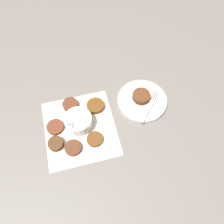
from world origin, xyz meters
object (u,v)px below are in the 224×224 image
Objects in this scene: sauce_bowl at (79,122)px; fork at (152,102)px; fritter_on_plate at (141,96)px; serving_plate at (142,100)px.

sauce_bowl is 0.77× the size of fork.
fork is at bearing 101.37° from sauce_bowl.
fritter_on_plate is at bearing -125.99° from fork.
fork is at bearing 54.01° from fritter_on_plate.
sauce_bowl is 0.26m from fritter_on_plate.
sauce_bowl is at bearing -71.11° from fritter_on_plate.
fritter_on_plate is 0.05m from fork.
fritter_on_plate is 0.48× the size of fork.
sauce_bowl is 1.60× the size of fritter_on_plate.
fritter_on_plate is (-0.01, -0.01, 0.02)m from serving_plate.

